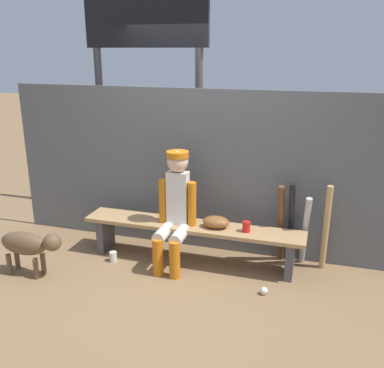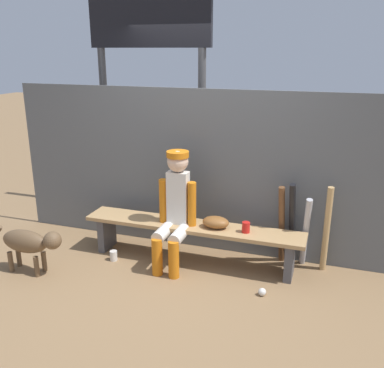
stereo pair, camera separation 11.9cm
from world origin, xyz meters
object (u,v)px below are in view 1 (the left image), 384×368
Objects in this scene: cup_on_bench at (246,227)px; baseball_glove at (216,222)px; player_seated at (175,207)px; bat_wood_dark at (281,224)px; cup_on_ground at (113,257)px; scoreboard at (151,51)px; bat_aluminum_silver at (305,231)px; baseball at (264,291)px; dog at (29,244)px; dugout_bench at (192,233)px; bat_aluminum_black at (291,222)px; bat_wood_tan at (326,228)px.

baseball_glove is at bearing 176.96° from cup_on_bench.
player_seated is 1.37× the size of bat_wood_dark.
cup_on_bench is (1.40, 0.24, 0.43)m from cup_on_ground.
bat_wood_dark is 0.28× the size of scoreboard.
scoreboard is at bearing 94.21° from cup_on_ground.
bat_aluminum_silver is 2.92m from scoreboard.
bat_wood_dark is at bearing -28.12° from scoreboard.
scoreboard is (-1.19, 1.25, 1.69)m from baseball_glove.
player_seated is 0.38× the size of scoreboard.
dog is at bearing -172.12° from baseball.
bat_aluminum_black is at bearing 15.78° from dugout_bench.
bat_wood_tan is 2.27m from cup_on_ground.
scoreboard is at bearing 74.41° from dog.
bat_aluminum_silver reaches higher than baseball.
cup_on_ground is (-1.08, -0.25, -0.44)m from baseball_glove.
player_seated reaches higher than baseball_glove.
baseball is 0.67m from cup_on_bench.
baseball_glove is 0.86m from baseball.
dugout_bench is 0.60m from cup_on_bench.
bat_wood_dark is 1.10× the size of bat_aluminum_silver.
bat_wood_dark reaches higher than bat_aluminum_silver.
bat_aluminum_black is (1.01, 0.29, 0.13)m from dugout_bench.
bat_aluminum_black reaches higher than bat_aluminum_silver.
player_seated is 1.52m from dog.
bat_wood_dark is at bearing 84.82° from baseball.
bat_aluminum_black is 1.12× the size of dog.
baseball_glove is 1.13m from bat_wood_tan.
baseball is at bearing -127.34° from bat_wood_tan.
dog is at bearing -156.68° from baseball_glove.
bat_aluminum_silver is at bearing 12.39° from dugout_bench.
dugout_bench reaches higher than baseball.
scoreboard reaches higher than dog.
player_seated is 2.19m from scoreboard.
bat_aluminum_silver is (0.15, -0.03, -0.07)m from bat_aluminum_black.
dugout_bench is 8.47× the size of baseball_glove.
baseball is (-0.06, -0.70, -0.41)m from bat_wood_dark.
bat_aluminum_black is (1.16, 0.39, -0.19)m from player_seated.
baseball_glove is 3.78× the size of baseball.
scoreboard is at bearing 136.53° from baseball.
bat_aluminum_silver is (1.16, 0.25, 0.06)m from dugout_bench.
bat_wood_dark is (0.91, 0.27, 0.11)m from dugout_bench.
bat_aluminum_silver is 0.88× the size of bat_wood_tan.
bat_wood_dark reaches higher than baseball_glove.
scoreboard is at bearing 140.09° from cup_on_bench.
bat_aluminum_black is 0.52m from cup_on_bench.
bat_aluminum_silver is 0.64m from cup_on_bench.
cup_on_ground reaches higher than baseball.
player_seated is at bearing -160.73° from bat_wood_dark.
scoreboard reaches higher than baseball_glove.
baseball_glove is at bearing -157.49° from bat_wood_dark.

